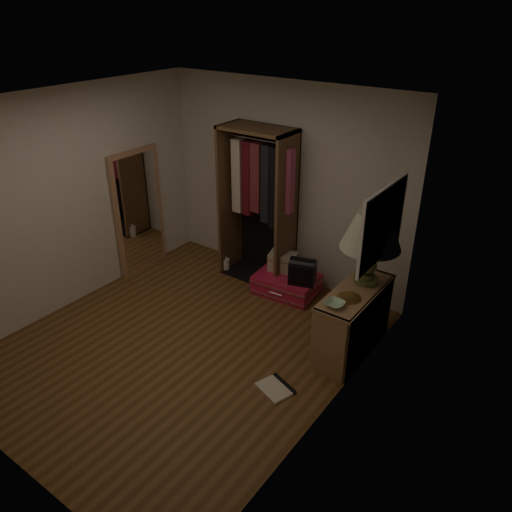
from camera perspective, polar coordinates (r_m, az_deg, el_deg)
name	(u,v)px	position (r m, az deg, el deg)	size (l,w,h in m)	color
ground	(185,344)	(5.71, -8.17, -9.93)	(4.00, 4.00, 0.00)	brown
room_walls	(183,221)	(4.93, -8.33, 3.98)	(3.52, 4.02, 2.60)	beige
console_bookshelf	(355,318)	(5.48, 11.20, -6.95)	(0.42, 1.12, 0.75)	#956D48
open_wardrobe	(261,193)	(6.44, 0.57, 7.20)	(1.01, 0.50, 2.05)	brown
floor_mirror	(139,212)	(6.99, -13.25, 4.96)	(0.06, 0.80, 1.70)	#AC7753
pink_suitcase	(287,284)	(6.51, 3.51, -3.19)	(0.85, 0.65, 0.25)	#C0173C
train_case	(283,262)	(6.53, 3.08, -0.63)	(0.41, 0.34, 0.26)	tan
black_bag	(302,270)	(6.22, 5.34, -1.65)	(0.37, 0.29, 0.35)	black
table_lamp	(372,233)	(5.18, 13.09, 2.63)	(0.66, 0.66, 0.79)	#444E26
brass_tray	(349,298)	(5.12, 10.56, -4.70)	(0.29, 0.29, 0.01)	#AD8E42
ceramic_bowl	(335,304)	(4.96, 8.97, -5.44)	(0.19, 0.19, 0.05)	#ABCDAB
white_jug	(225,264)	(7.05, -3.54, -0.92)	(0.16, 0.16, 0.21)	white
floor_book	(277,388)	(5.10, 2.38, -14.80)	(0.41, 0.36, 0.03)	beige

